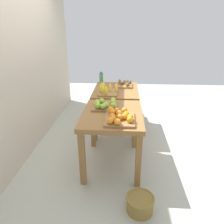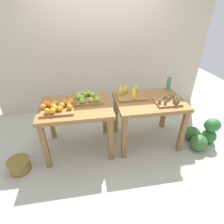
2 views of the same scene
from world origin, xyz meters
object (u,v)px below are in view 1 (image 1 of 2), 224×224
Objects in this scene: kiwi_bin at (124,84)px; wicker_basket at (140,203)px; banana_crate at (107,91)px; watermelon_pile at (128,104)px; display_table_left at (112,121)px; water_bottle at (101,78)px; apple_bin at (105,105)px; orange_bin at (119,117)px; display_table_right at (116,96)px.

wicker_basket is at bearing -174.76° from kiwi_bin.
banana_crate is 0.67× the size of watermelon_pile.
display_table_left is 1.09m from wicker_basket.
banana_crate is at bearing -166.05° from water_bottle.
kiwi_bin reaches higher than watermelon_pile.
display_table_left reaches higher than watermelon_pile.
apple_bin reaches higher than display_table_left.
water_bottle is (0.71, 0.18, 0.06)m from banana_crate.
orange_bin is at bearing 22.12° from wicker_basket.
watermelon_pile is at bearing -14.86° from display_table_right.
display_table_right is (1.12, 0.00, 0.00)m from display_table_left.
display_table_right is 2.26× the size of orange_bin.
apple_bin is 1.40m from water_bottle.
water_bottle is (1.57, 0.32, 0.22)m from display_table_left.
apple_bin is 1.32× the size of wicker_basket.
orange_bin reaches higher than kiwi_bin.
banana_crate is (1.10, 0.24, 0.00)m from orange_bin.
wicker_basket is at bearing -169.96° from display_table_right.
kiwi_bin is 1.17× the size of wicker_basket.
apple_bin is 1.83× the size of water_bottle.
orange_bin is 1.86m from water_bottle.
kiwi_bin is 0.55× the size of watermelon_pile.
apple_bin is at bearing -178.22° from banana_crate.
kiwi_bin is at bearing -12.63° from apple_bin.
water_bottle is at bearing 15.34° from wicker_basket.
water_bottle is at bearing 65.59° from kiwi_bin.
water_bottle is (0.45, 0.32, 0.22)m from display_table_right.
banana_crate is at bearing 1.78° from apple_bin.
banana_crate is 0.58m from kiwi_bin.
banana_crate reaches higher than wicker_basket.
display_table_left is 2.54× the size of apple_bin.
orange_bin is 1.13× the size of apple_bin.
display_table_right reaches higher than watermelon_pile.
apple_bin is at bearing 172.92° from display_table_right.
display_table_right is 3.36× the size of wicker_basket.
display_table_left is at bearing 173.82° from kiwi_bin.
watermelon_pile is 2.12× the size of wicker_basket.
water_bottle is 0.72× the size of wicker_basket.
orange_bin is 0.70× the size of watermelon_pile.
display_table_left reaches higher than wicker_basket.
banana_crate is 0.74m from water_bottle.
watermelon_pile is (2.03, -0.24, -0.51)m from display_table_left.
display_table_right is 0.96m from apple_bin.
display_table_right is 2.36× the size of banana_crate.
wicker_basket is (-2.42, -0.67, -0.80)m from water_bottle.
display_table_right reaches higher than wicker_basket.
display_table_left is 4.65× the size of water_bottle.
watermelon_pile is at bearing 2.14° from wicker_basket.
water_bottle is at bearing 35.23° from display_table_right.
wicker_basket is (-0.61, -0.25, -0.74)m from orange_bin.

